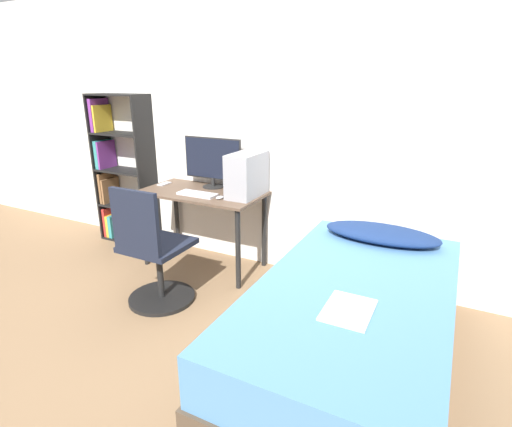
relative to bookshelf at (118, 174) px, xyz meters
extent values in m
plane|color=#846647|center=(1.48, -1.21, -0.73)|extent=(14.00, 14.00, 0.00)
cube|color=silver|center=(1.48, 0.16, 0.52)|extent=(8.00, 0.05, 2.50)
cube|color=brown|center=(1.18, -0.15, -0.02)|extent=(1.11, 0.59, 0.02)
cylinder|color=black|center=(0.67, -0.40, -0.38)|extent=(0.04, 0.04, 0.70)
cylinder|color=black|center=(1.68, -0.40, -0.38)|extent=(0.04, 0.04, 0.70)
cylinder|color=black|center=(0.67, 0.09, -0.38)|extent=(0.04, 0.04, 0.70)
cylinder|color=black|center=(1.68, 0.09, -0.38)|extent=(0.04, 0.04, 0.70)
cube|color=black|center=(-0.21, 0.00, 0.04)|extent=(0.02, 0.28, 1.54)
cube|color=black|center=(0.41, 0.00, 0.04)|extent=(0.02, 0.28, 1.54)
cube|color=black|center=(0.10, 0.00, -0.72)|extent=(0.60, 0.28, 0.02)
cube|color=black|center=(0.10, 0.00, -0.34)|extent=(0.60, 0.28, 0.02)
cube|color=black|center=(0.10, 0.00, 0.04)|extent=(0.60, 0.28, 0.02)
cube|color=black|center=(0.10, 0.00, 0.42)|extent=(0.60, 0.28, 0.02)
cube|color=black|center=(0.10, 0.00, 0.80)|extent=(0.60, 0.28, 0.02)
cube|color=red|center=(-0.18, 0.00, -0.55)|extent=(0.03, 0.24, 0.32)
cube|color=gold|center=(-0.14, 0.00, -0.59)|extent=(0.03, 0.24, 0.24)
cube|color=teal|center=(-0.10, 0.00, -0.59)|extent=(0.04, 0.24, 0.25)
cube|color=brown|center=(-0.18, 0.00, -0.17)|extent=(0.03, 0.24, 0.32)
cube|color=brown|center=(-0.14, 0.00, -0.20)|extent=(0.02, 0.24, 0.26)
cube|color=teal|center=(-0.17, 0.00, 0.19)|extent=(0.04, 0.24, 0.29)
cube|color=#7A338E|center=(-0.14, 0.00, 0.19)|extent=(0.02, 0.24, 0.28)
cube|color=#7A338E|center=(-0.17, 0.00, 0.60)|extent=(0.04, 0.24, 0.33)
cube|color=gold|center=(-0.13, 0.00, 0.56)|extent=(0.02, 0.24, 0.27)
cylinder|color=black|center=(1.23, -0.84, -0.72)|extent=(0.52, 0.52, 0.03)
cylinder|color=black|center=(1.23, -0.84, -0.49)|extent=(0.05, 0.05, 0.42)
cube|color=black|center=(1.23, -0.84, -0.26)|extent=(0.45, 0.45, 0.04)
cube|color=black|center=(1.23, -1.05, -0.01)|extent=(0.41, 0.04, 0.47)
cube|color=#4C3D2D|center=(2.75, -0.88, -0.61)|extent=(1.10, 2.04, 0.24)
cube|color=teal|center=(2.75, -0.88, -0.35)|extent=(1.07, 2.00, 0.29)
ellipsoid|color=navy|center=(2.75, -0.12, -0.15)|extent=(0.84, 0.36, 0.11)
cube|color=silver|center=(2.79, -1.18, -0.19)|extent=(0.24, 0.32, 0.01)
cylinder|color=black|center=(1.18, 0.03, -0.01)|extent=(0.20, 0.20, 0.01)
cylinder|color=black|center=(1.18, 0.03, 0.04)|extent=(0.04, 0.04, 0.08)
cube|color=black|center=(1.18, 0.03, 0.26)|extent=(0.59, 0.01, 0.38)
cube|color=black|center=(1.18, 0.02, 0.26)|extent=(0.57, 0.01, 0.36)
cube|color=silver|center=(1.21, -0.27, 0.00)|extent=(0.35, 0.14, 0.02)
cube|color=#99999E|center=(1.60, -0.09, 0.17)|extent=(0.22, 0.42, 0.37)
ellipsoid|color=silver|center=(1.44, -0.27, 0.00)|extent=(0.06, 0.09, 0.02)
cube|color=#B7B7BC|center=(0.70, -0.10, -0.01)|extent=(0.07, 0.14, 0.01)
camera|label=1|loc=(3.19, -3.01, 0.94)|focal=28.00mm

